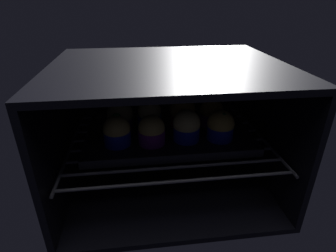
% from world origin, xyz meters
% --- Properties ---
extents(oven_cavity, '(0.59, 0.47, 0.37)m').
position_xyz_m(oven_cavity, '(0.00, 0.26, 0.17)').
color(oven_cavity, black).
rests_on(oven_cavity, ground).
extents(oven_rack, '(0.55, 0.42, 0.01)m').
position_xyz_m(oven_rack, '(0.00, 0.22, 0.14)').
color(oven_rack, '#42424C').
rests_on(oven_rack, oven_cavity).
extents(baking_tray, '(0.45, 0.27, 0.02)m').
position_xyz_m(baking_tray, '(0.00, 0.23, 0.15)').
color(baking_tray, black).
rests_on(baking_tray, oven_rack).
extents(muffin_row0_col0, '(0.07, 0.07, 0.08)m').
position_xyz_m(muffin_row0_col0, '(-0.14, 0.19, 0.19)').
color(muffin_row0_col0, '#1928B7').
rests_on(muffin_row0_col0, baking_tray).
extents(muffin_row0_col1, '(0.07, 0.07, 0.08)m').
position_xyz_m(muffin_row0_col1, '(-0.05, 0.18, 0.19)').
color(muffin_row0_col1, '#7A238C').
rests_on(muffin_row0_col1, baking_tray).
extents(muffin_row0_col2, '(0.07, 0.07, 0.09)m').
position_xyz_m(muffin_row0_col2, '(0.04, 0.19, 0.19)').
color(muffin_row0_col2, '#1928B7').
rests_on(muffin_row0_col2, baking_tray).
extents(muffin_row0_col3, '(0.07, 0.07, 0.08)m').
position_xyz_m(muffin_row0_col3, '(0.14, 0.18, 0.19)').
color(muffin_row0_col3, '#1928B7').
rests_on(muffin_row0_col3, baking_tray).
extents(muffin_row1_col0, '(0.08, 0.08, 0.08)m').
position_xyz_m(muffin_row1_col0, '(-0.13, 0.28, 0.19)').
color(muffin_row1_col0, '#7A238C').
rests_on(muffin_row1_col0, baking_tray).
extents(muffin_row1_col1, '(0.07, 0.07, 0.09)m').
position_xyz_m(muffin_row1_col1, '(-0.05, 0.28, 0.19)').
color(muffin_row1_col1, '#1928B7').
rests_on(muffin_row1_col1, baking_tray).
extents(muffin_row1_col2, '(0.08, 0.08, 0.09)m').
position_xyz_m(muffin_row1_col2, '(0.05, 0.28, 0.19)').
color(muffin_row1_col2, red).
rests_on(muffin_row1_col2, baking_tray).
extents(muffin_row1_col3, '(0.07, 0.07, 0.08)m').
position_xyz_m(muffin_row1_col3, '(0.14, 0.28, 0.19)').
color(muffin_row1_col3, '#7A238C').
rests_on(muffin_row1_col3, baking_tray).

